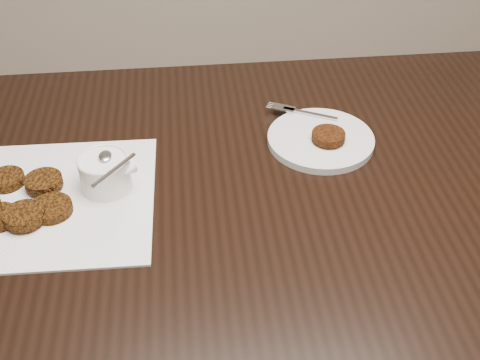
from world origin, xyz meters
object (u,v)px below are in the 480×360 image
at_px(napkin, 56,200).
at_px(sauce_ramekin, 103,158).
at_px(plate_with_patty, 321,136).
at_px(table, 253,328).

height_order(napkin, sauce_ramekin, sauce_ramekin).
height_order(napkin, plate_with_patty, plate_with_patty).
bearing_deg(napkin, sauce_ramekin, 17.16).
relative_size(napkin, plate_with_patty, 1.62).
bearing_deg(napkin, plate_with_patty, 14.14).
relative_size(napkin, sauce_ramekin, 2.66).
bearing_deg(plate_with_patty, napkin, -165.86).
relative_size(table, plate_with_patty, 7.09).
xyz_separation_m(sauce_ramekin, plate_with_patty, (0.39, 0.09, -0.05)).
bearing_deg(table, plate_with_patty, 42.25).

